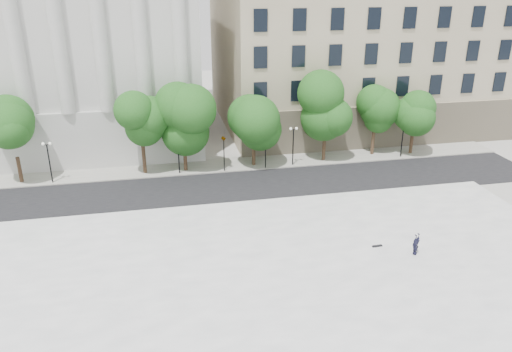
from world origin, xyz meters
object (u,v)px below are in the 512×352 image
object	(u,v)px
traffic_light_west	(224,136)
person_lying	(415,252)
traffic_light_east	(266,135)
skateboard	(377,246)

from	to	relation	value
traffic_light_west	person_lying	size ratio (longest dim) A/B	2.68
traffic_light_west	traffic_light_east	size ratio (longest dim) A/B	1.03
skateboard	person_lying	bearing A→B (deg)	-40.95
traffic_light_west	skateboard	world-z (taller)	traffic_light_west
traffic_light_east	person_lying	bearing A→B (deg)	-71.98
traffic_light_west	person_lying	xyz separation A→B (m)	(10.54, -19.36, -3.10)
person_lying	skateboard	bearing A→B (deg)	123.04
traffic_light_east	skateboard	xyz separation A→B (m)	(4.22, -17.80, -3.15)
traffic_light_west	skateboard	distance (m)	19.98
traffic_light_east	skateboard	world-z (taller)	traffic_light_east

